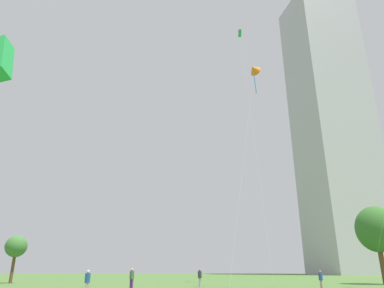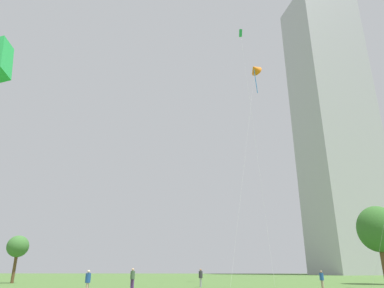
% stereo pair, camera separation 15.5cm
% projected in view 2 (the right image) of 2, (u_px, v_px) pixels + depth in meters
% --- Properties ---
extents(person_standing_0, '(0.39, 0.39, 1.74)m').
position_uv_depth(person_standing_0, '(88.00, 280.00, 25.70)').
color(person_standing_0, tan).
rests_on(person_standing_0, ground).
extents(person_standing_1, '(0.41, 0.41, 1.84)m').
position_uv_depth(person_standing_1, '(201.00, 276.00, 37.09)').
color(person_standing_1, gray).
rests_on(person_standing_1, ground).
extents(person_standing_2, '(0.42, 0.42, 1.87)m').
position_uv_depth(person_standing_2, '(133.00, 277.00, 32.48)').
color(person_standing_2, '#593372').
rests_on(person_standing_2, ground).
extents(person_standing_3, '(0.37, 0.37, 1.66)m').
position_uv_depth(person_standing_3, '(322.00, 279.00, 32.46)').
color(person_standing_3, tan).
rests_on(person_standing_3, ground).
extents(kite_flying_0, '(6.73, 9.32, 33.02)m').
position_uv_depth(kite_flying_0, '(255.00, 69.00, 55.49)').
color(kite_flying_0, silver).
rests_on(kite_flying_0, ground).
extents(kite_flying_1, '(1.94, 3.73, 35.31)m').
position_uv_depth(kite_flying_1, '(241.00, 36.00, 51.14)').
color(kite_flying_1, silver).
rests_on(kite_flying_1, ground).
extents(park_tree_0, '(2.89, 2.89, 6.23)m').
position_uv_depth(park_tree_0, '(18.00, 247.00, 48.12)').
color(park_tree_0, brown).
rests_on(park_tree_0, ground).
extents(park_tree_1, '(5.15, 5.15, 9.66)m').
position_uv_depth(park_tree_1, '(378.00, 229.00, 44.99)').
color(park_tree_1, brown).
rests_on(park_tree_1, ground).
extents(distant_highrise_0, '(28.71, 26.13, 109.74)m').
position_uv_depth(distant_highrise_0, '(334.00, 122.00, 132.56)').
color(distant_highrise_0, '#A8A8AD').
rests_on(distant_highrise_0, ground).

